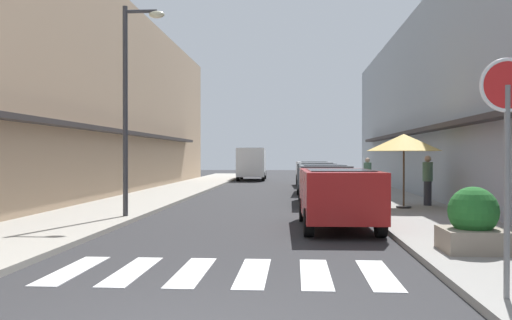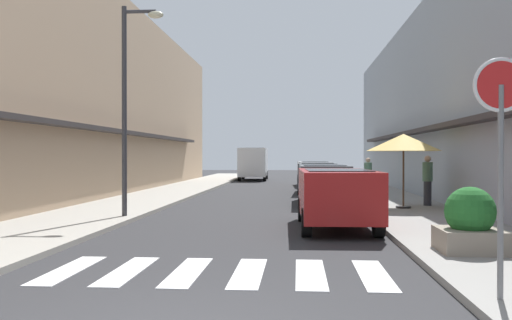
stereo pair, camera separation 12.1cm
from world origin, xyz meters
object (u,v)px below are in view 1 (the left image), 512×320
at_px(planter_corner, 473,223).
at_px(parked_car_near, 338,192).
at_px(round_street_sign, 507,114).
at_px(pedestrian_walking_far, 367,175).
at_px(pedestrian_walking_near, 428,179).
at_px(delivery_van, 252,161).
at_px(parked_car_far, 317,174).
at_px(parked_car_distant, 313,171).
at_px(street_lamp, 131,89).
at_px(parked_car_mid, 323,179).
at_px(cafe_umbrella, 404,143).

bearing_deg(planter_corner, parked_car_near, 118.96).
bearing_deg(parked_car_near, round_street_sign, -78.41).
bearing_deg(pedestrian_walking_far, pedestrian_walking_near, -113.05).
bearing_deg(planter_corner, delivery_van, 101.68).
distance_m(parked_car_far, round_street_sign, 19.94).
distance_m(parked_car_near, parked_car_distant, 18.88).
relative_size(delivery_van, pedestrian_walking_far, 3.41).
xyz_separation_m(parked_car_far, street_lamp, (-5.63, -11.47, 2.74)).
bearing_deg(parked_car_distant, delivery_van, 118.44).
bearing_deg(delivery_van, parked_car_mid, -77.94).
relative_size(parked_car_mid, pedestrian_walking_far, 2.77).
bearing_deg(parked_car_mid, pedestrian_walking_near, -25.28).
relative_size(round_street_sign, cafe_umbrella, 1.19).
relative_size(round_street_sign, street_lamp, 0.49).
bearing_deg(round_street_sign, parked_car_mid, 95.87).
bearing_deg(street_lamp, parked_car_far, 63.86).
xyz_separation_m(delivery_van, pedestrian_walking_near, (7.65, -21.35, -0.39)).
bearing_deg(round_street_sign, parked_car_far, 94.12).
height_order(parked_car_near, parked_car_far, same).
bearing_deg(delivery_van, parked_car_distant, -61.56).
relative_size(parked_car_distant, round_street_sign, 1.53).
distance_m(parked_car_distant, delivery_van, 8.87).
distance_m(delivery_van, cafe_umbrella, 23.31).
distance_m(parked_car_far, parked_car_distant, 6.01).
bearing_deg(parked_car_mid, planter_corner, -79.02).
bearing_deg(parked_car_near, street_lamp, 166.03).
xyz_separation_m(parked_car_near, street_lamp, (-5.63, 1.40, 2.74)).
relative_size(street_lamp, pedestrian_walking_far, 3.67).
distance_m(street_lamp, cafe_umbrella, 8.71).
xyz_separation_m(parked_car_near, delivery_van, (-4.22, 26.66, 0.48)).
relative_size(parked_car_far, pedestrian_walking_near, 2.68).
bearing_deg(delivery_van, planter_corner, -78.32).
relative_size(parked_car_near, pedestrian_walking_near, 2.56).
bearing_deg(delivery_van, street_lamp, -93.20).
bearing_deg(parked_car_near, pedestrian_walking_far, 78.74).
distance_m(parked_car_mid, delivery_van, 20.18).
xyz_separation_m(parked_car_near, pedestrian_walking_near, (3.44, 5.31, 0.09)).
distance_m(delivery_van, street_lamp, 25.40).
xyz_separation_m(delivery_van, round_street_sign, (5.65, -33.64, 0.90)).
relative_size(parked_car_near, cafe_umbrella, 1.81).
bearing_deg(round_street_sign, planter_corner, 78.78).
distance_m(parked_car_far, pedestrian_walking_far, 3.07).
bearing_deg(parked_car_near, parked_car_mid, 90.00).
bearing_deg(cafe_umbrella, parked_car_mid, 133.31).
relative_size(parked_car_near, pedestrian_walking_far, 2.71).
bearing_deg(pedestrian_walking_near, parked_car_mid, -161.48).
relative_size(parked_car_far, round_street_sign, 1.59).
bearing_deg(round_street_sign, pedestrian_walking_near, 80.72).
bearing_deg(street_lamp, parked_car_distant, 72.15).
xyz_separation_m(delivery_van, cafe_umbrella, (6.66, -22.33, 0.82)).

